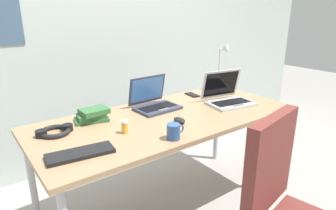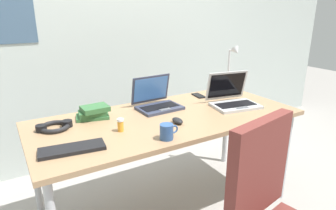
% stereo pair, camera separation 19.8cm
% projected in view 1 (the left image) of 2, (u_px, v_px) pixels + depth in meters
% --- Properties ---
extents(ground_plane, '(12.00, 12.00, 0.00)m').
position_uv_depth(ground_plane, '(168.00, 208.00, 2.24)').
color(ground_plane, gray).
extents(wall_back, '(6.00, 0.13, 2.60)m').
position_uv_depth(wall_back, '(95.00, 24.00, 2.66)').
color(wall_back, '#B2BCB7').
rests_on(wall_back, ground_plane).
extents(desk, '(1.80, 0.80, 0.74)m').
position_uv_depth(desk, '(168.00, 124.00, 2.02)').
color(desk, '#9E7A56').
rests_on(desk, ground_plane).
extents(desk_lamp, '(0.12, 0.18, 0.40)m').
position_uv_depth(desk_lamp, '(222.00, 68.00, 2.61)').
color(desk_lamp, silver).
rests_on(desk_lamp, desk).
extents(laptop_front_right, '(0.32, 0.27, 0.23)m').
position_uv_depth(laptop_front_right, '(154.00, 102.00, 2.15)').
color(laptop_front_right, '#33384C').
rests_on(laptop_front_right, desk).
extents(laptop_by_keyboard, '(0.38, 0.34, 0.24)m').
position_uv_depth(laptop_by_keyboard, '(228.00, 97.00, 2.26)').
color(laptop_by_keyboard, '#B7BABC').
rests_on(laptop_by_keyboard, desk).
extents(external_keyboard, '(0.34, 0.16, 0.02)m').
position_uv_depth(external_keyboard, '(80.00, 153.00, 1.47)').
color(external_keyboard, black).
rests_on(external_keyboard, desk).
extents(computer_mouse, '(0.06, 0.10, 0.03)m').
position_uv_depth(computer_mouse, '(179.00, 120.00, 1.88)').
color(computer_mouse, black).
rests_on(computer_mouse, desk).
extents(cell_phone, '(0.08, 0.14, 0.01)m').
position_uv_depth(cell_phone, '(192.00, 95.00, 2.48)').
color(cell_phone, black).
rests_on(cell_phone, desk).
extents(headphones, '(0.21, 0.18, 0.04)m').
position_uv_depth(headphones, '(55.00, 131.00, 1.72)').
color(headphones, black).
rests_on(headphones, desk).
extents(pill_bottle, '(0.04, 0.04, 0.08)m').
position_uv_depth(pill_bottle, '(125.00, 127.00, 1.72)').
color(pill_bottle, gold).
rests_on(pill_bottle, desk).
extents(book_stack, '(0.24, 0.18, 0.08)m').
position_uv_depth(book_stack, '(93.00, 115.00, 1.91)').
color(book_stack, '#336638').
rests_on(book_stack, desk).
extents(coffee_mug, '(0.11, 0.08, 0.09)m').
position_uv_depth(coffee_mug, '(174.00, 132.00, 1.65)').
color(coffee_mug, '#2D518C').
rests_on(coffee_mug, desk).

